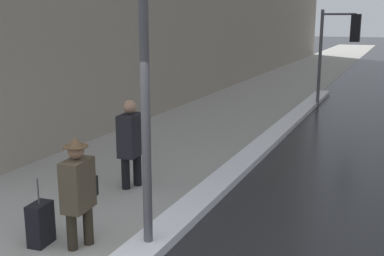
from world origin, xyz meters
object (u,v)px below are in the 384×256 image
object	(u,v)px
pedestrian_with_shoulder_bag	(79,188)
pedestrian_nearside	(131,140)
rolling_suitcase	(41,224)
lamp_post	(144,24)
traffic_light_near	(343,38)

from	to	relation	value
pedestrian_with_shoulder_bag	pedestrian_nearside	bearing A→B (deg)	-171.40
pedestrian_with_shoulder_bag	rolling_suitcase	xyz separation A→B (m)	(-0.53, -0.17, -0.53)
lamp_post	traffic_light_near	xyz separation A→B (m)	(0.96, 11.80, -0.57)
lamp_post	pedestrian_with_shoulder_bag	distance (m)	2.30
pedestrian_nearside	traffic_light_near	bearing A→B (deg)	160.74
pedestrian_nearside	rolling_suitcase	world-z (taller)	pedestrian_nearside
traffic_light_near	pedestrian_nearside	distance (m)	10.18
lamp_post	traffic_light_near	size ratio (longest dim) A/B	1.49
pedestrian_with_shoulder_bag	rolling_suitcase	bearing A→B (deg)	-77.55
lamp_post	rolling_suitcase	xyz separation A→B (m)	(-1.40, -0.45, -2.64)
pedestrian_nearside	rolling_suitcase	xyz separation A→B (m)	(0.04, -2.47, -0.59)
traffic_light_near	rolling_suitcase	bearing A→B (deg)	-97.08
lamp_post	rolling_suitcase	bearing A→B (deg)	-162.22
rolling_suitcase	lamp_post	bearing A→B (deg)	102.36
rolling_suitcase	pedestrian_nearside	bearing A→B (deg)	175.60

